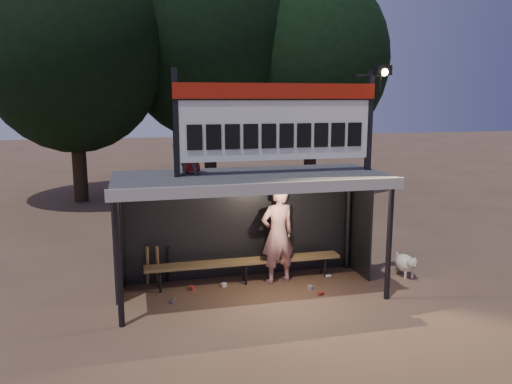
{
  "coord_description": "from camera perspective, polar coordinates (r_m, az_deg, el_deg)",
  "views": [
    {
      "loc": [
        -2.09,
        -8.88,
        3.7
      ],
      "look_at": [
        0.2,
        0.4,
        1.9
      ],
      "focal_mm": 35.0,
      "sensor_mm": 36.0,
      "label": 1
    }
  ],
  "objects": [
    {
      "name": "litter",
      "position": [
        9.95,
        0.33,
        -10.92
      ],
      "size": [
        3.36,
        0.96,
        0.08
      ],
      "color": "red",
      "rests_on": "ground"
    },
    {
      "name": "ground",
      "position": [
        9.84,
        -0.58,
        -11.41
      ],
      "size": [
        80.0,
        80.0,
        0.0
      ],
      "primitive_type": "plane",
      "color": "brown",
      "rests_on": "ground"
    },
    {
      "name": "tree_mid",
      "position": [
        20.76,
        -5.47,
        17.44
      ],
      "size": [
        7.22,
        7.22,
        10.36
      ],
      "color": "black",
      "rests_on": "ground"
    },
    {
      "name": "bats",
      "position": [
        10.24,
        -11.18,
        -8.17
      ],
      "size": [
        0.48,
        0.33,
        0.84
      ],
      "color": "olive",
      "rests_on": "ground"
    },
    {
      "name": "dugout_shelter",
      "position": [
        9.54,
        -0.94,
        -0.54
      ],
      "size": [
        5.1,
        2.08,
        2.32
      ],
      "color": "#38383A",
      "rests_on": "ground"
    },
    {
      "name": "child_b",
      "position": [
        9.33,
        -7.46,
        4.87
      ],
      "size": [
        0.49,
        0.36,
        0.91
      ],
      "primitive_type": "imported",
      "rotation": [
        0.0,
        0.0,
        2.96
      ],
      "color": "#A21918",
      "rests_on": "dugout_shelter"
    },
    {
      "name": "tree_right",
      "position": [
        20.69,
        6.42,
        14.73
      ],
      "size": [
        6.08,
        6.08,
        8.72
      ],
      "color": "black",
      "rests_on": "ground"
    },
    {
      "name": "dog",
      "position": [
        11.07,
        16.75,
        -7.81
      ],
      "size": [
        0.36,
        0.81,
        0.49
      ],
      "color": "#EDE4CD",
      "rests_on": "ground"
    },
    {
      "name": "scoreboard_assembly",
      "position": [
        9.26,
        2.79,
        8.33
      ],
      "size": [
        4.1,
        0.27,
        1.99
      ],
      "color": "black",
      "rests_on": "dugout_shelter"
    },
    {
      "name": "player",
      "position": [
        10.07,
        2.5,
        -4.81
      ],
      "size": [
        0.83,
        0.64,
        2.03
      ],
      "primitive_type": "imported",
      "rotation": [
        0.0,
        0.0,
        3.37
      ],
      "color": "white",
      "rests_on": "ground"
    },
    {
      "name": "bench",
      "position": [
        10.19,
        -1.31,
        -8.03
      ],
      "size": [
        4.0,
        0.35,
        0.48
      ],
      "color": "olive",
      "rests_on": "ground"
    },
    {
      "name": "tree_left",
      "position": [
        19.06,
        -20.33,
        15.49
      ],
      "size": [
        6.46,
        6.46,
        9.27
      ],
      "color": "#312216",
      "rests_on": "ground"
    },
    {
      "name": "child_a",
      "position": [
        9.16,
        -8.1,
        5.09
      ],
      "size": [
        0.49,
        0.39,
        1.01
      ],
      "primitive_type": "imported",
      "rotation": [
        0.0,
        0.0,
        3.15
      ],
      "color": "slate",
      "rests_on": "dugout_shelter"
    }
  ]
}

